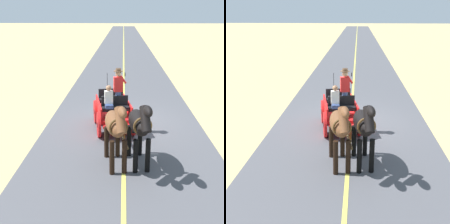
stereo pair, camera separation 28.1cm
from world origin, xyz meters
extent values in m
plane|color=tan|center=(0.00, 0.00, 0.00)|extent=(200.00, 200.00, 0.00)
cube|color=#4C4C51|center=(0.00, 0.00, 0.00)|extent=(6.40, 160.00, 0.01)
cube|color=#DBCC4C|center=(0.00, 0.00, 0.01)|extent=(0.12, 160.00, 0.00)
cube|color=red|center=(0.43, 0.79, 0.66)|extent=(1.56, 2.37, 0.12)
cube|color=red|center=(-0.13, 0.69, 0.94)|extent=(0.41, 2.07, 0.44)
cube|color=red|center=(0.99, 0.88, 0.94)|extent=(0.41, 2.07, 0.44)
cube|color=red|center=(0.22, 1.99, 0.56)|extent=(1.11, 0.42, 0.08)
cube|color=red|center=(0.63, -0.40, 0.48)|extent=(0.74, 0.32, 0.06)
cube|color=black|center=(0.33, 1.38, 1.04)|extent=(1.07, 0.53, 0.14)
cube|color=black|center=(0.36, 1.21, 1.26)|extent=(1.02, 0.25, 0.44)
cube|color=black|center=(0.51, 0.30, 1.04)|extent=(1.07, 0.53, 0.14)
cube|color=black|center=(0.54, 0.12, 1.26)|extent=(1.02, 0.25, 0.44)
cylinder|color=red|center=(-0.34, 1.44, 0.48)|extent=(0.26, 0.96, 0.96)
cylinder|color=black|center=(-0.34, 1.44, 0.48)|extent=(0.15, 0.23, 0.21)
cylinder|color=red|center=(0.94, 1.66, 0.48)|extent=(0.26, 0.96, 0.96)
cylinder|color=black|center=(0.94, 1.66, 0.48)|extent=(0.15, 0.23, 0.21)
cylinder|color=red|center=(-0.08, -0.08, 0.48)|extent=(0.26, 0.96, 0.96)
cylinder|color=black|center=(-0.08, -0.08, 0.48)|extent=(0.15, 0.23, 0.21)
cylinder|color=red|center=(1.20, 0.14, 0.48)|extent=(0.26, 0.96, 0.96)
cylinder|color=black|center=(1.20, 0.14, 0.48)|extent=(0.15, 0.23, 0.21)
cylinder|color=brown|center=(0.06, 2.96, 0.61)|extent=(0.41, 1.98, 0.07)
cylinder|color=black|center=(0.62, 1.43, 1.74)|extent=(0.02, 0.02, 1.30)
cylinder|color=#384C7F|center=(0.23, 1.09, 1.17)|extent=(0.22, 0.22, 0.90)
cube|color=red|center=(0.23, 1.09, 1.90)|extent=(0.37, 0.27, 0.56)
sphere|color=tan|center=(0.23, 1.09, 2.30)|extent=(0.22, 0.22, 0.22)
cylinder|color=#473323|center=(0.23, 1.09, 2.40)|extent=(0.36, 0.36, 0.01)
cylinder|color=#473323|center=(0.23, 1.09, 2.45)|extent=(0.20, 0.20, 0.10)
cylinder|color=red|center=(0.04, 1.10, 2.08)|extent=(0.27, 0.12, 0.32)
cube|color=black|center=(-0.02, 1.11, 2.28)|extent=(0.03, 0.07, 0.14)
cube|color=#384C7F|center=(0.55, 1.54, 1.18)|extent=(0.33, 0.36, 0.14)
cube|color=silver|center=(0.57, 1.43, 1.49)|extent=(0.33, 0.25, 0.48)
sphere|color=#9E7051|center=(0.57, 1.43, 1.84)|extent=(0.20, 0.20, 0.20)
ellipsoid|color=black|center=(-0.43, 3.68, 1.37)|extent=(0.80, 1.63, 0.64)
cylinder|color=black|center=(-0.70, 4.19, 0.53)|extent=(0.15, 0.15, 1.05)
cylinder|color=black|center=(-0.34, 4.25, 0.53)|extent=(0.15, 0.15, 1.05)
cylinder|color=black|center=(-0.53, 3.12, 0.53)|extent=(0.15, 0.15, 1.05)
cylinder|color=black|center=(-0.17, 3.17, 0.53)|extent=(0.15, 0.15, 1.05)
cylinder|color=black|center=(-0.56, 4.52, 1.77)|extent=(0.36, 0.68, 0.73)
ellipsoid|color=black|center=(-0.60, 4.73, 2.07)|extent=(0.30, 0.57, 0.28)
cube|color=black|center=(-0.56, 4.50, 1.81)|extent=(0.14, 0.51, 0.56)
cylinder|color=black|center=(-0.32, 2.95, 1.07)|extent=(0.11, 0.11, 0.70)
torus|color=brown|center=(-0.52, 4.22, 1.45)|extent=(0.55, 0.16, 0.55)
ellipsoid|color=brown|center=(0.27, 3.80, 1.37)|extent=(0.86, 1.64, 0.64)
cylinder|color=black|center=(-0.02, 4.30, 0.53)|extent=(0.15, 0.15, 1.05)
cylinder|color=black|center=(0.34, 4.38, 0.53)|extent=(0.15, 0.15, 1.05)
cylinder|color=black|center=(0.20, 3.23, 0.53)|extent=(0.15, 0.15, 1.05)
cylinder|color=black|center=(0.56, 3.31, 0.53)|extent=(0.15, 0.15, 1.05)
cylinder|color=brown|center=(0.10, 4.63, 1.77)|extent=(0.38, 0.69, 0.73)
ellipsoid|color=brown|center=(0.06, 4.85, 2.07)|extent=(0.32, 0.57, 0.28)
cube|color=black|center=(0.11, 4.61, 1.81)|extent=(0.16, 0.50, 0.56)
cylinder|color=black|center=(0.42, 3.08, 1.07)|extent=(0.11, 0.11, 0.70)
torus|color=brown|center=(0.16, 4.34, 1.45)|extent=(0.55, 0.18, 0.55)
camera|label=1|loc=(0.06, 12.05, 4.55)|focal=47.94mm
camera|label=2|loc=(-0.22, 12.04, 4.55)|focal=47.94mm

